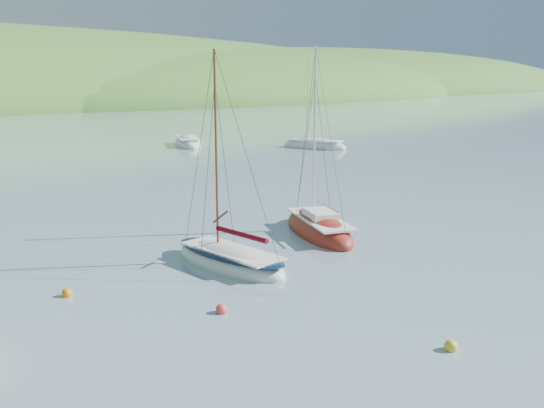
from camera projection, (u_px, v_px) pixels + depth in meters
ground at (374, 320)px, 21.87m from camera, size 700.00×700.00×0.00m
daysailer_white at (230, 260)px, 28.09m from camera, size 3.34×7.08×10.49m
sloop_red at (319, 230)px, 33.53m from camera, size 5.03×7.88×11.04m
distant_sloop_b at (188, 144)px, 73.80m from camera, size 6.21×9.03×12.19m
distant_sloop_d at (315, 146)px, 71.24m from camera, size 5.62×8.45×11.40m
mooring_buoys at (242, 316)px, 21.98m from camera, size 8.51×12.82×0.45m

